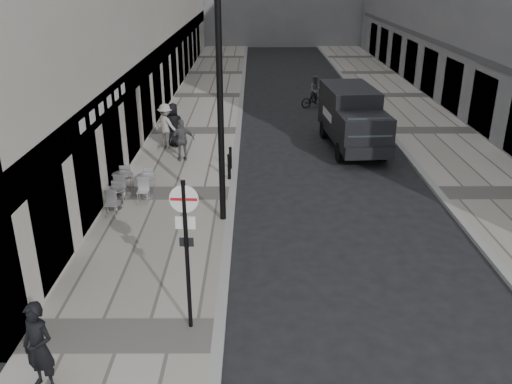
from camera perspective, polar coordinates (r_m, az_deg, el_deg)
sidewalk at (r=25.62m, az=-6.38°, el=6.34°), size 4.00×60.00×0.12m
far_sidewalk at (r=26.78m, az=17.87°, el=6.10°), size 4.00×60.00×0.12m
walking_man at (r=10.52m, az=-21.91°, el=-14.91°), size 0.75×0.64×1.74m
sign_post at (r=10.74m, az=-7.38°, el=-4.67°), size 0.57×0.10×3.29m
lamppost at (r=15.16m, az=-3.82°, el=10.57°), size 0.31×0.31×6.96m
bollard_near at (r=19.30m, az=-2.84°, el=2.61°), size 0.12×0.12×0.89m
bollard_far at (r=20.36m, az=-2.71°, el=3.55°), size 0.11×0.11×0.80m
panel_van at (r=23.33m, az=10.10°, el=7.94°), size 2.33×5.40×2.48m
cyclist at (r=30.39m, az=6.28°, el=10.10°), size 1.72×1.00×1.75m
pedestrian_a at (r=21.32m, az=-7.78°, el=5.44°), size 1.03×0.63×1.64m
pedestrian_b at (r=23.09m, az=-9.44°, el=6.92°), size 1.37×1.22×1.84m
pedestrian_c at (r=23.13m, az=-8.71°, el=6.98°), size 0.90×0.59×1.84m
cafe_table_near at (r=18.10m, az=-11.47°, el=0.77°), size 0.67×1.50×0.86m
cafe_table_mid at (r=17.39m, az=-14.65°, el=-0.53°), size 0.62×1.41×0.80m
cafe_table_far at (r=18.42m, az=-13.83°, el=0.98°), size 0.69×1.55×0.88m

